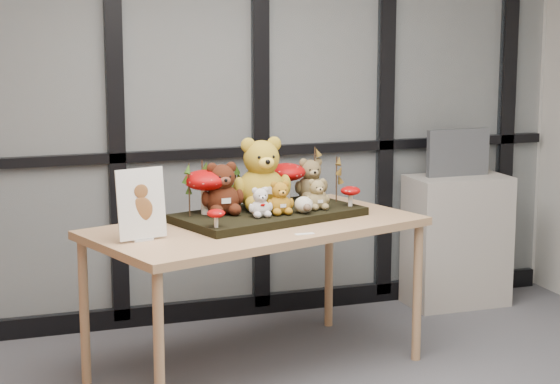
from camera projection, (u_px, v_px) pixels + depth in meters
name	position (u px, v px, depth m)	size (l,w,h in m)	color
room_shell	(352.00, 76.00, 3.75)	(5.00, 5.00, 5.00)	#BAB8B0
glass_partition	(189.00, 94.00, 6.09)	(4.90, 0.06, 2.78)	#2D383F
display_table	(256.00, 236.00, 5.32)	(1.91, 1.34, 0.81)	tan
diorama_tray	(269.00, 215.00, 5.43)	(0.99, 0.50, 0.04)	black
bear_pooh_yellow	(261.00, 169.00, 5.46)	(0.33, 0.30, 0.43)	#B49023
bear_brown_medium	(222.00, 186.00, 5.33)	(0.23, 0.21, 0.30)	#3F180C
bear_tan_back	(311.00, 177.00, 5.74)	(0.20, 0.18, 0.26)	brown
bear_small_yellow	(280.00, 196.00, 5.33)	(0.15, 0.14, 0.20)	#AA7116
bear_white_bow	(260.00, 200.00, 5.27)	(0.13, 0.12, 0.17)	silver
bear_beige_small	(317.00, 192.00, 5.46)	(0.14, 0.13, 0.18)	olive
plush_cream_hedgehog	(304.00, 204.00, 5.36)	(0.08, 0.07, 0.10)	beige
mushroom_back_left	(206.00, 190.00, 5.33)	(0.23, 0.23, 0.26)	#970405
mushroom_back_right	(286.00, 181.00, 5.65)	(0.22, 0.22, 0.24)	#970405
mushroom_front_left	(216.00, 217.00, 5.01)	(0.09, 0.09, 0.10)	#970405
mushroom_front_right	(350.00, 195.00, 5.55)	(0.11, 0.11, 0.12)	#970405
sprig_green_far_left	(189.00, 190.00, 5.26)	(0.05, 0.05, 0.28)	#193B0D
sprig_green_mid_left	(202.00, 186.00, 5.37)	(0.05, 0.05, 0.28)	#193B0D
sprig_dry_far_right	(315.00, 173.00, 5.72)	(0.05, 0.05, 0.30)	brown
sprig_dry_mid_right	(336.00, 179.00, 5.66)	(0.05, 0.05, 0.26)	brown
sprig_green_centre	(236.00, 186.00, 5.51)	(0.05, 0.05, 0.24)	#193B0D
sign_holder	(141.00, 206.00, 4.90)	(0.25, 0.10, 0.35)	silver
label_card	(305.00, 234.00, 5.07)	(0.10, 0.03, 0.00)	white
cabinet	(457.00, 241.00, 6.62)	(0.64, 0.37, 0.85)	#A49C92
monitor	(458.00, 153.00, 6.53)	(0.43, 0.04, 0.31)	#4D5055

